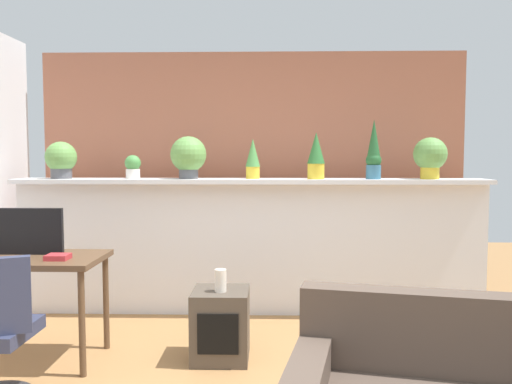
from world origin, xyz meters
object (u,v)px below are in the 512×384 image
Objects in this scene: potted_plant_3 at (253,158)px; potted_plant_6 at (430,156)px; vase_on_shelf at (221,280)px; book_on_desk at (58,257)px; potted_plant_0 at (61,159)px; potted_plant_2 at (188,156)px; side_cube_shelf at (221,325)px; potted_plant_5 at (374,152)px; potted_plant_4 at (316,155)px; tv_monitor at (29,231)px; potted_plant_1 at (133,167)px; desk at (23,268)px.

potted_plant_3 is 1.59m from potted_plant_6.
vase_on_shelf is 1.12m from book_on_desk.
potted_plant_3 is at bearing 0.62° from potted_plant_0.
potted_plant_2 reaches higher than side_cube_shelf.
vase_on_shelf is at bearing -140.04° from potted_plant_5.
potted_plant_6 is (1.02, 0.03, -0.01)m from potted_plant_4.
book_on_desk is at bearing -147.12° from potted_plant_4.
potted_plant_4 reaches higher than side_cube_shelf.
potted_plant_5 reaches higher than potted_plant_3.
potted_plant_0 reaches higher than tv_monitor.
potted_plant_2 is 1.06× the size of potted_plant_3.
potted_plant_4 is at bearing -1.81° from potted_plant_2.
book_on_desk is at bearing -153.12° from potted_plant_5.
potted_plant_1 reaches higher than book_on_desk.
potted_plant_0 is 0.63× the size of potted_plant_5.
tv_monitor is (-0.49, -1.02, -0.44)m from potted_plant_1.
potted_plant_2 is at bearing 178.19° from potted_plant_4.
tv_monitor is (-2.65, -1.02, -0.57)m from potted_plant_5.
tv_monitor is at bearing 147.32° from book_on_desk.
potted_plant_2 is 2.60× the size of book_on_desk.
tv_monitor is at bearing -115.59° from potted_plant_1.
potted_plant_5 is (1.08, -0.06, 0.05)m from potted_plant_3.
potted_plant_3 is 0.57m from potted_plant_4.
potted_plant_4 is at bearing -5.64° from potted_plant_3.
desk is 2.23× the size of tv_monitor.
desk is (-3.17, -1.13, -0.79)m from potted_plant_6.
book_on_desk is (-2.88, -1.23, -0.69)m from potted_plant_6.
tv_monitor is (-0.99, -1.06, -0.54)m from potted_plant_2.
side_cube_shelf is (0.39, -1.07, -1.21)m from potted_plant_2.
potted_plant_0 is at bearing 144.78° from vase_on_shelf.
potted_plant_4 is (1.65, 0.00, 0.10)m from potted_plant_1.
potted_plant_0 is at bearing 179.93° from potted_plant_6.
potted_plant_1 is 0.56× the size of potted_plant_2.
tv_monitor is at bearing 84.82° from desk.
potted_plant_1 is at bearing 80.30° from book_on_desk.
potted_plant_0 reaches higher than side_cube_shelf.
side_cube_shelf is at bearing -70.02° from potted_plant_2.
desk reaches higher than side_cube_shelf.
potted_plant_2 is 1.70m from desk.
potted_plant_0 is 2.13× the size of vase_on_shelf.
potted_plant_4 is 1.58m from vase_on_shelf.
potted_plant_0 is at bearing 179.97° from potted_plant_2.
potted_plant_2 is 0.72× the size of potted_plant_5.
book_on_desk is at bearing -32.68° from tv_monitor.
vase_on_shelf is (-1.27, -1.07, -0.91)m from potted_plant_5.
side_cube_shelf is at bearing -0.49° from tv_monitor.
side_cube_shelf is at bearing 8.82° from book_on_desk.
potted_plant_6 is 3.46m from desk.
desk is 1.39m from vase_on_shelf.
side_cube_shelf is 3.14× the size of vase_on_shelf.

